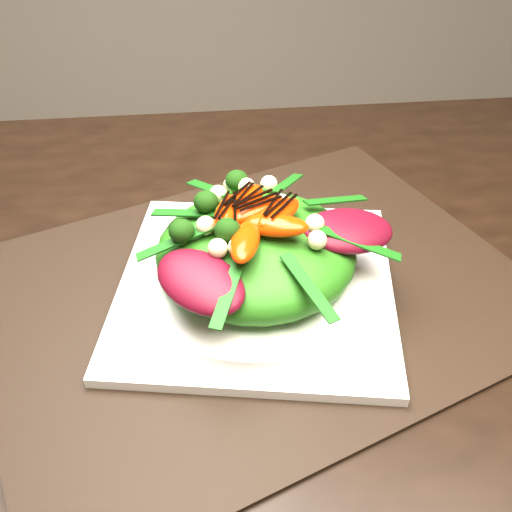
{
  "coord_description": "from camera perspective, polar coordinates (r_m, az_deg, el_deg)",
  "views": [
    {
      "loc": [
        -0.13,
        -0.43,
        1.16
      ],
      "look_at": [
        -0.09,
        0.02,
        0.8
      ],
      "focal_mm": 42.0,
      "sensor_mm": 36.0,
      "label": 1
    }
  ],
  "objects": [
    {
      "name": "broccoli_floret",
      "position": [
        0.58,
        -5.83,
        5.42
      ],
      "size": [
        0.04,
        0.04,
        0.03
      ],
      "primitive_type": "sphere",
      "rotation": [
        0.0,
        0.0,
        -0.06
      ],
      "color": "#0C3309",
      "rests_on": "lettuce_mound"
    },
    {
      "name": "dining_table",
      "position": [
        0.63,
        8.13,
        -5.56
      ],
      "size": [
        1.6,
        0.9,
        0.75
      ],
      "primitive_type": "cube",
      "color": "black",
      "rests_on": "floor"
    },
    {
      "name": "balsamic_drizzle",
      "position": [
        0.58,
        -1.49,
        6.1
      ],
      "size": [
        0.05,
        0.03,
        0.0
      ],
      "primitive_type": "cube",
      "rotation": [
        0.0,
        0.0,
        0.52
      ],
      "color": "black",
      "rests_on": "orange_segment"
    },
    {
      "name": "placemat",
      "position": [
        0.61,
        -0.0,
        -3.33
      ],
      "size": [
        0.65,
        0.57,
        0.0
      ],
      "primitive_type": "cube",
      "rotation": [
        0.0,
        0.0,
        0.38
      ],
      "color": "black",
      "rests_on": "dining_table"
    },
    {
      "name": "salad_bowl",
      "position": [
        0.6,
        -0.0,
        -1.79
      ],
      "size": [
        0.31,
        0.31,
        0.02
      ],
      "primitive_type": "cylinder",
      "rotation": [
        0.0,
        0.0,
        -0.31
      ],
      "color": "white",
      "rests_on": "plate_base"
    },
    {
      "name": "lettuce_mound",
      "position": [
        0.58,
        0.0,
        0.47
      ],
      "size": [
        0.2,
        0.2,
        0.07
      ],
      "primitive_type": "ellipsoid",
      "rotation": [
        0.0,
        0.0,
        0.01
      ],
      "color": "#2B6B14",
      "rests_on": "salad_bowl"
    },
    {
      "name": "radicchio_leaf",
      "position": [
        0.57,
        8.81,
        2.4
      ],
      "size": [
        0.1,
        0.07,
        0.02
      ],
      "primitive_type": "ellipsoid",
      "rotation": [
        0.0,
        0.0,
        0.14
      ],
      "color": "#490713",
      "rests_on": "lettuce_mound"
    },
    {
      "name": "plate_base",
      "position": [
        0.61,
        -0.0,
        -2.82
      ],
      "size": [
        0.32,
        0.32,
        0.01
      ],
      "primitive_type": "cube",
      "rotation": [
        0.0,
        0.0,
        -0.18
      ],
      "color": "white",
      "rests_on": "placemat"
    },
    {
      "name": "macadamia_nut",
      "position": [
        0.52,
        3.04,
        0.59
      ],
      "size": [
        0.02,
        0.02,
        0.02
      ],
      "primitive_type": "sphere",
      "rotation": [
        0.0,
        0.0,
        0.16
      ],
      "color": "beige",
      "rests_on": "lettuce_mound"
    },
    {
      "name": "orange_segment",
      "position": [
        0.58,
        -1.48,
        5.34
      ],
      "size": [
        0.07,
        0.05,
        0.02
      ],
      "primitive_type": "ellipsoid",
      "rotation": [
        0.0,
        0.0,
        0.52
      ],
      "color": "red",
      "rests_on": "lettuce_mound"
    }
  ]
}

